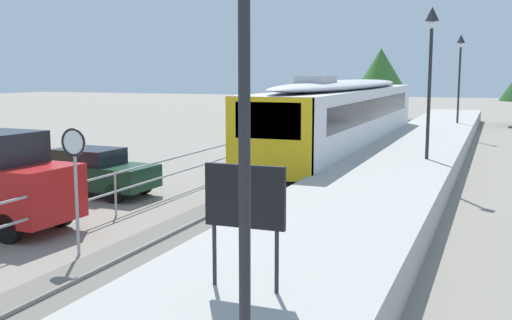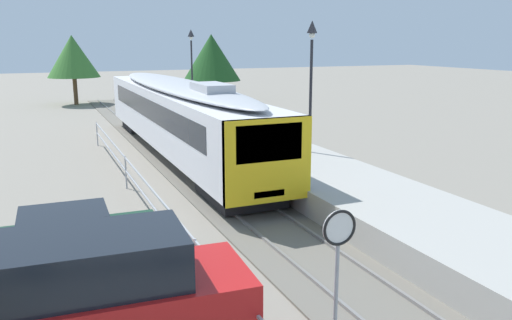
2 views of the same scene
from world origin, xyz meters
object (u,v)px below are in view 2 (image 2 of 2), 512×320
parked_van_red (93,308)px  commuter_train (178,112)px  platform_lamp_far_end (191,53)px  speed_limit_sign (338,249)px  platform_lamp_mid_platform (311,62)px  parked_hatchback_dark_green (74,239)px

parked_van_red → commuter_train: bearing=70.4°
commuter_train → parked_van_red: (-5.68, -15.98, -0.86)m
commuter_train → parked_van_red: commuter_train is taller
commuter_train → platform_lamp_far_end: 12.78m
speed_limit_sign → platform_lamp_mid_platform: bearing=62.8°
speed_limit_sign → parked_van_red: size_ratio=0.56×
platform_lamp_far_end → speed_limit_sign: (-6.10, -28.98, -2.50)m
parked_van_red → parked_hatchback_dark_green: (0.02, 4.56, -0.50)m
commuter_train → speed_limit_sign: commuter_train is taller
commuter_train → speed_limit_sign: bearing=-96.3°
commuter_train → parked_hatchback_dark_green: 12.81m
speed_limit_sign → parked_hatchback_dark_green: speed_limit_sign is taller
platform_lamp_mid_platform → speed_limit_sign: bearing=-117.2°
parked_hatchback_dark_green → speed_limit_sign: bearing=-56.9°
commuter_train → parked_hatchback_dark_green: (-5.66, -11.41, -1.36)m
commuter_train → parked_van_red: bearing=-109.6°
speed_limit_sign → platform_lamp_far_end: bearing=78.1°
platform_lamp_far_end → parked_van_red: size_ratio=1.07×
speed_limit_sign → parked_van_red: bearing=162.6°
commuter_train → platform_lamp_mid_platform: bearing=-51.4°
platform_lamp_far_end → parked_van_red: 29.68m
commuter_train → platform_lamp_far_end: bearing=70.4°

